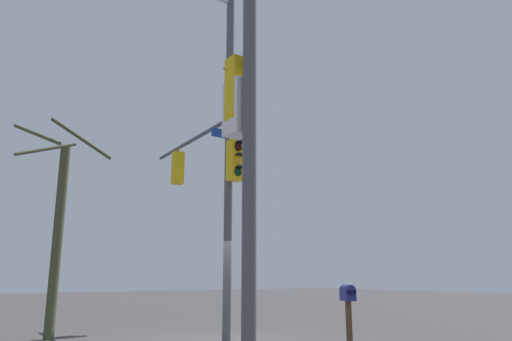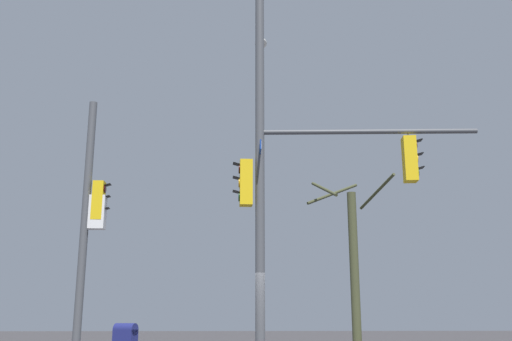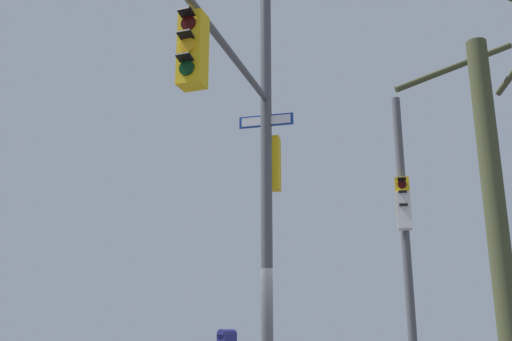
{
  "view_description": "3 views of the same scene",
  "coord_description": "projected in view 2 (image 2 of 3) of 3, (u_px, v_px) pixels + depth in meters",
  "views": [
    {
      "loc": [
        10.76,
        -6.34,
        1.6
      ],
      "look_at": [
        0.61,
        0.75,
        4.38
      ],
      "focal_mm": 33.15,
      "sensor_mm": 36.0,
      "label": 1
    },
    {
      "loc": [
        0.54,
        13.53,
        1.61
      ],
      "look_at": [
        0.15,
        0.06,
        4.96
      ],
      "focal_mm": 40.19,
      "sensor_mm": 36.0,
      "label": 2
    },
    {
      "loc": [
        -10.23,
        -2.26,
        1.45
      ],
      "look_at": [
        -0.34,
        0.32,
        4.29
      ],
      "focal_mm": 39.71,
      "sensor_mm": 36.0,
      "label": 3
    }
  ],
  "objects": [
    {
      "name": "main_signal_pole_assembly",
      "position": [
        288.0,
        155.0,
        13.95
      ],
      "size": [
        5.91,
        3.16,
        9.86
      ],
      "rotation": [
        0.0,
        0.0,
        3.09
      ],
      "color": "#4C4F54",
      "rests_on": "ground"
    },
    {
      "name": "secondary_pole_assembly",
      "position": [
        90.0,
        221.0,
        15.87
      ],
      "size": [
        0.76,
        0.36,
        7.57
      ],
      "rotation": [
        0.0,
        0.0,
        3.16
      ],
      "color": "#4C4F54",
      "rests_on": "ground"
    },
    {
      "name": "mailbox",
      "position": [
        125.0,
        339.0,
        11.17
      ],
      "size": [
        0.5,
        0.4,
        1.41
      ],
      "rotation": [
        0.0,
        0.0,
        4.29
      ],
      "color": "#4C3823",
      "rests_on": "ground"
    },
    {
      "name": "bare_tree_behind_pole",
      "position": [
        353.0,
        267.0,
        16.86
      ],
      "size": [
        2.56,
        2.44,
        5.71
      ],
      "color": "#43462C",
      "rests_on": "ground"
    }
  ]
}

